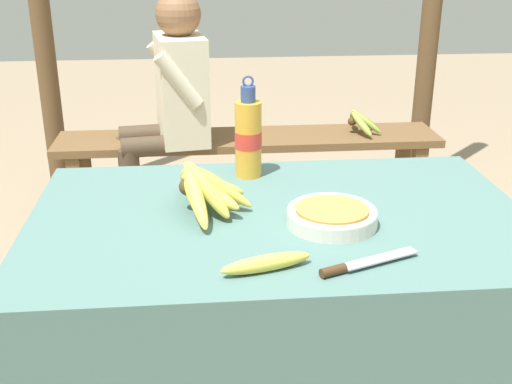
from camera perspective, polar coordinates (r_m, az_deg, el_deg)
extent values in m
cube|color=#4C706B|center=(1.71, 1.99, -12.56)|extent=(1.20, 0.77, 0.69)
sphere|color=#4C381E|center=(1.55, -6.07, 0.48)|extent=(0.04, 0.04, 0.04)
ellipsoid|color=#E0C64C|center=(1.50, -5.49, -0.48)|extent=(0.07, 0.16, 0.08)
ellipsoid|color=#E0C64C|center=(1.48, -5.38, -0.29)|extent=(0.08, 0.19, 0.13)
ellipsoid|color=#E0C64C|center=(1.51, -4.31, 0.25)|extent=(0.14, 0.13, 0.14)
ellipsoid|color=#E0C64C|center=(1.52, -4.09, 0.02)|extent=(0.16, 0.12, 0.09)
ellipsoid|color=#E0C64C|center=(1.54, -3.42, 0.59)|extent=(0.18, 0.06, 0.13)
ellipsoid|color=#E0C64C|center=(1.56, -3.84, 0.62)|extent=(0.17, 0.07, 0.09)
ellipsoid|color=#E0C64C|center=(1.57, -4.15, 1.04)|extent=(0.15, 0.10, 0.12)
ellipsoid|color=#E0C64C|center=(1.59, -4.61, 0.99)|extent=(0.13, 0.14, 0.10)
ellipsoid|color=#E0C64C|center=(1.61, -5.09, 1.27)|extent=(0.11, 0.18, 0.10)
ellipsoid|color=#E0C64C|center=(1.62, -6.22, 1.42)|extent=(0.04, 0.18, 0.12)
cylinder|color=silver|center=(1.49, 6.75, -2.32)|extent=(0.21, 0.21, 0.03)
torus|color=silver|center=(1.49, 6.78, -1.74)|extent=(0.21, 0.21, 0.02)
cylinder|color=#BC8942|center=(1.48, 6.78, -1.60)|extent=(0.17, 0.17, 0.01)
cylinder|color=gold|center=(1.76, -0.69, 4.69)|extent=(0.07, 0.07, 0.21)
cylinder|color=red|center=(1.76, -0.69, 4.69)|extent=(0.07, 0.07, 0.05)
cylinder|color=#33477F|center=(1.73, -0.71, 8.70)|extent=(0.04, 0.04, 0.04)
torus|color=#33477F|center=(1.72, -0.72, 9.82)|extent=(0.03, 0.01, 0.03)
ellipsoid|color=#E0C64C|center=(1.28, 0.92, -6.34)|extent=(0.19, 0.08, 0.03)
cube|color=#BCBCC1|center=(1.34, 10.99, -5.83)|extent=(0.17, 0.09, 0.00)
cylinder|color=#472D19|center=(1.28, 6.87, -6.96)|extent=(0.06, 0.04, 0.02)
cube|color=brown|center=(3.00, -0.66, 4.70)|extent=(1.78, 0.32, 0.04)
cube|color=brown|center=(3.01, -15.58, -0.57)|extent=(0.06, 0.06, 0.41)
cube|color=brown|center=(3.13, 14.10, 0.44)|extent=(0.06, 0.06, 0.41)
cube|color=brown|center=(3.23, -14.90, 1.05)|extent=(0.06, 0.06, 0.41)
cube|color=brown|center=(3.34, 12.80, 1.94)|extent=(0.06, 0.06, 0.41)
cylinder|color=#473828|center=(2.93, -10.97, -0.40)|extent=(0.09, 0.09, 0.44)
cylinder|color=#473828|center=(2.86, -8.90, 4.07)|extent=(0.31, 0.13, 0.09)
cylinder|color=#473828|center=(3.10, -11.18, 0.87)|extent=(0.09, 0.09, 0.44)
cylinder|color=#473828|center=(3.03, -9.23, 5.11)|extent=(0.31, 0.13, 0.09)
cube|color=beige|center=(2.90, -6.64, 9.08)|extent=(0.25, 0.37, 0.47)
cylinder|color=beige|center=(2.72, -6.90, 9.81)|extent=(0.21, 0.09, 0.25)
cylinder|color=beige|center=(3.04, -7.68, 11.03)|extent=(0.21, 0.09, 0.25)
sphere|color=brown|center=(2.85, -6.93, 15.41)|extent=(0.20, 0.20, 0.20)
sphere|color=#4C381E|center=(3.06, 8.55, 6.24)|extent=(0.04, 0.04, 0.04)
ellipsoid|color=#8EA842|center=(3.01, 9.35, 6.00)|extent=(0.11, 0.16, 0.11)
ellipsoid|color=#8EA842|center=(3.05, 9.78, 6.19)|extent=(0.16, 0.09, 0.12)
ellipsoid|color=#8EA842|center=(3.09, 9.53, 6.39)|extent=(0.16, 0.08, 0.11)
ellipsoid|color=#8EA842|center=(3.12, 8.62, 6.55)|extent=(0.07, 0.15, 0.11)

